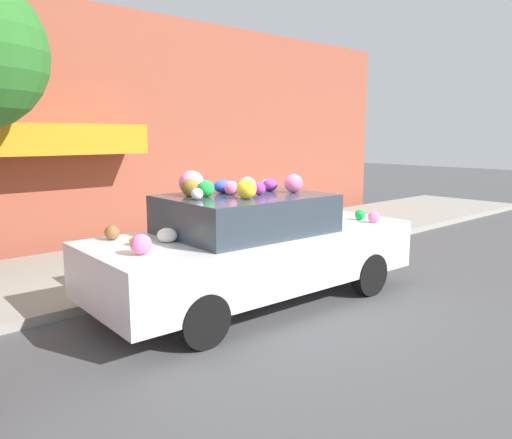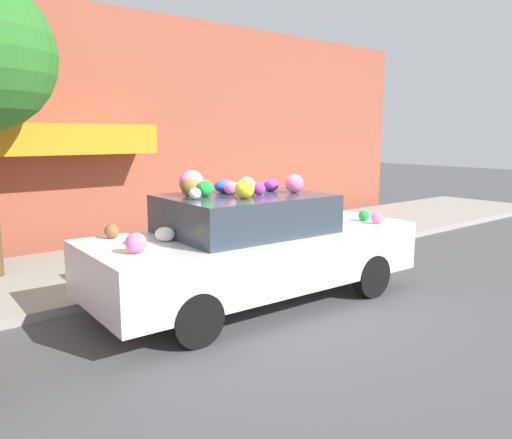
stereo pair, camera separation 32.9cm
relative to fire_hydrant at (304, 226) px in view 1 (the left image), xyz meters
The scene contains 5 objects.
ground_plane 3.38m from the fire_hydrant, 148.19° to the right, with size 60.00×60.00×0.00m, color #4C4C4F.
sidewalk_curb 3.02m from the fire_hydrant, 161.76° to the left, with size 24.00×3.20×0.13m.
building_facade 4.72m from the fire_hydrant, 133.30° to the left, with size 18.00×1.20×4.79m.
fire_hydrant is the anchor object (origin of this frame).
art_car 3.37m from the fire_hydrant, 149.35° to the right, with size 4.60×1.99×1.80m.
Camera 1 is at (-4.41, -4.83, 2.25)m, focal length 35.00 mm.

